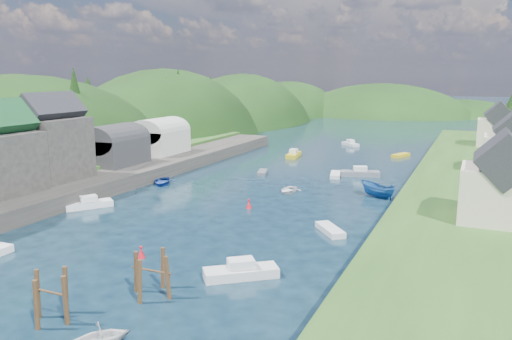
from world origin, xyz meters
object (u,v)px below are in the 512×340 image
at_px(piling_cluster_near, 52,301).
at_px(channel_buoy_far, 249,204).
at_px(piling_cluster_far, 152,278).
at_px(channel_buoy_near, 141,253).

relative_size(piling_cluster_near, channel_buoy_far, 3.53).
bearing_deg(piling_cluster_near, piling_cluster_far, 58.16).
distance_m(piling_cluster_far, channel_buoy_near, 7.81).
relative_size(piling_cluster_near, channel_buoy_near, 3.53).
relative_size(piling_cluster_near, piling_cluster_far, 1.04).
relative_size(piling_cluster_far, channel_buoy_near, 3.39).
height_order(piling_cluster_far, channel_buoy_far, piling_cluster_far).
relative_size(piling_cluster_far, channel_buoy_far, 3.39).
xyz_separation_m(piling_cluster_far, channel_buoy_near, (-5.25, 5.72, -0.82)).
relative_size(channel_buoy_near, channel_buoy_far, 1.00).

